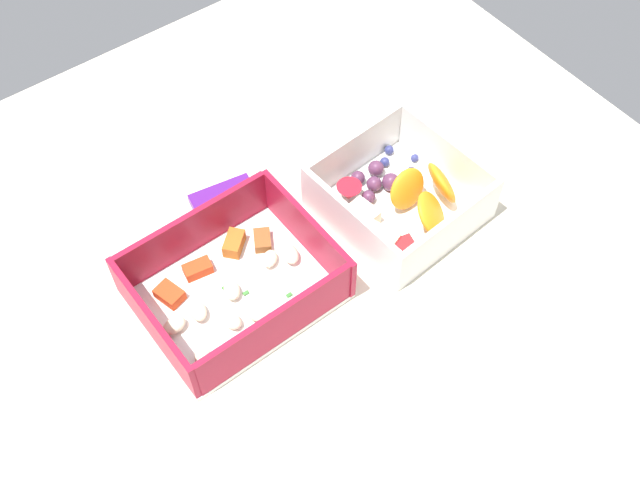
# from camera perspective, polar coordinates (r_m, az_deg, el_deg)

# --- Properties ---
(table_surface) EXTENTS (0.80, 0.80, 0.02)m
(table_surface) POSITION_cam_1_polar(r_m,az_deg,el_deg) (0.81, 0.23, -0.55)
(table_surface) COLOR beige
(table_surface) RESTS_ON ground
(pasta_container) EXTENTS (0.19, 0.15, 0.06)m
(pasta_container) POSITION_cam_1_polar(r_m,az_deg,el_deg) (0.76, -6.49, -3.32)
(pasta_container) COLOR white
(pasta_container) RESTS_ON table_surface
(fruit_bowl) EXTENTS (0.16, 0.16, 0.06)m
(fruit_bowl) POSITION_cam_1_polar(r_m,az_deg,el_deg) (0.81, 5.99, 3.06)
(fruit_bowl) COLOR white
(fruit_bowl) RESTS_ON table_surface
(candy_bar) EXTENTS (0.07, 0.04, 0.01)m
(candy_bar) POSITION_cam_1_polar(r_m,az_deg,el_deg) (0.84, -7.32, 3.36)
(candy_bar) COLOR #51197A
(candy_bar) RESTS_ON table_surface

